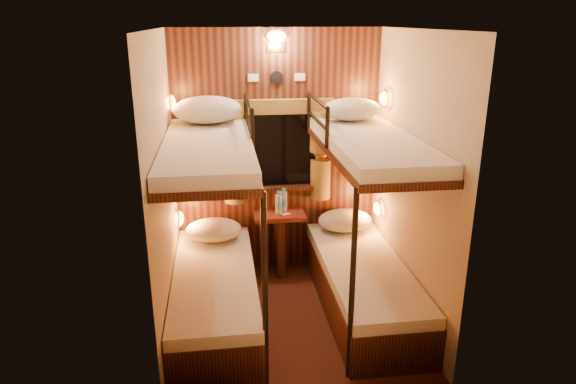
{
  "coord_description": "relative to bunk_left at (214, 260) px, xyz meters",
  "views": [
    {
      "loc": [
        -0.56,
        -3.85,
        2.47
      ],
      "look_at": [
        -0.01,
        0.15,
        1.1
      ],
      "focal_mm": 32.0,
      "sensor_mm": 36.0,
      "label": 1
    }
  ],
  "objects": [
    {
      "name": "bottle_right",
      "position": [
        0.64,
        0.76,
        0.19
      ],
      "size": [
        0.07,
        0.07,
        0.23
      ],
      "rotation": [
        0.0,
        0.0,
        -0.3
      ],
      "color": "#99BFE5",
      "rests_on": "table"
    },
    {
      "name": "back_fixtures",
      "position": [
        0.65,
        0.93,
        1.69
      ],
      "size": [
        0.54,
        0.09,
        0.48
      ],
      "color": "black",
      "rests_on": "back_panel"
    },
    {
      "name": "bottle_left",
      "position": [
        0.7,
        0.82,
        0.2
      ],
      "size": [
        0.07,
        0.07,
        0.24
      ],
      "rotation": [
        0.0,
        0.0,
        -0.13
      ],
      "color": "#99BFE5",
      "rests_on": "table"
    },
    {
      "name": "bunk_right",
      "position": [
        1.3,
        0.0,
        0.0
      ],
      "size": [
        0.72,
        1.9,
        1.82
      ],
      "color": "black",
      "rests_on": "floor"
    },
    {
      "name": "bunk_left",
      "position": [
        0.0,
        0.0,
        0.0
      ],
      "size": [
        0.72,
        1.9,
        1.82
      ],
      "color": "black",
      "rests_on": "floor"
    },
    {
      "name": "wall_left",
      "position": [
        -0.35,
        -0.07,
        0.64
      ],
      "size": [
        0.0,
        2.4,
        2.4
      ],
      "primitive_type": "plane",
      "rotation": [
        1.57,
        0.0,
        1.57
      ],
      "color": "#C6B293",
      "rests_on": "floor"
    },
    {
      "name": "pillow_upper_right",
      "position": [
        1.3,
        0.62,
        1.13
      ],
      "size": [
        0.53,
        0.38,
        0.21
      ],
      "primitive_type": "ellipsoid",
      "color": "silver",
      "rests_on": "bunk_right"
    },
    {
      "name": "ceiling",
      "position": [
        0.65,
        -0.07,
        1.84
      ],
      "size": [
        2.1,
        2.1,
        0.0
      ],
      "primitive_type": "plane",
      "rotation": [
        3.14,
        0.0,
        0.0
      ],
      "color": "silver",
      "rests_on": "wall_back"
    },
    {
      "name": "sachet_b",
      "position": [
        0.69,
        0.79,
        0.09
      ],
      "size": [
        0.08,
        0.06,
        0.0
      ],
      "primitive_type": "cube",
      "rotation": [
        0.0,
        0.0,
        0.22
      ],
      "color": "silver",
      "rests_on": "table"
    },
    {
      "name": "table",
      "position": [
        0.65,
        0.78,
        -0.14
      ],
      "size": [
        0.5,
        0.34,
        0.66
      ],
      "color": "#5A1914",
      "rests_on": "floor"
    },
    {
      "name": "wall_back",
      "position": [
        0.65,
        0.98,
        0.64
      ],
      "size": [
        2.4,
        0.0,
        2.4
      ],
      "primitive_type": "plane",
      "rotation": [
        1.57,
        0.0,
        0.0
      ],
      "color": "#C6B293",
      "rests_on": "floor"
    },
    {
      "name": "back_panel",
      "position": [
        0.65,
        0.97,
        0.64
      ],
      "size": [
        2.0,
        0.03,
        2.4
      ],
      "primitive_type": "cube",
      "color": "black",
      "rests_on": "floor"
    },
    {
      "name": "window",
      "position": [
        0.65,
        0.94,
        0.62
      ],
      "size": [
        1.0,
        0.12,
        0.79
      ],
      "color": "black",
      "rests_on": "back_panel"
    },
    {
      "name": "wall_right",
      "position": [
        1.65,
        -0.07,
        0.64
      ],
      "size": [
        0.0,
        2.4,
        2.4
      ],
      "primitive_type": "plane",
      "rotation": [
        1.57,
        0.0,
        -1.57
      ],
      "color": "#C6B293",
      "rests_on": "floor"
    },
    {
      "name": "wall_front",
      "position": [
        0.65,
        -1.12,
        0.64
      ],
      "size": [
        2.4,
        0.0,
        2.4
      ],
      "primitive_type": "plane",
      "rotation": [
        -1.57,
        0.0,
        0.0
      ],
      "color": "#C6B293",
      "rests_on": "floor"
    },
    {
      "name": "reading_lamps",
      "position": [
        0.65,
        0.63,
        0.68
      ],
      "size": [
        2.0,
        0.2,
        1.25
      ],
      "color": "orange",
      "rests_on": "wall_left"
    },
    {
      "name": "curtains",
      "position": [
        0.65,
        0.9,
        0.71
      ],
      "size": [
        1.1,
        0.22,
        1.0
      ],
      "color": "olive",
      "rests_on": "back_panel"
    },
    {
      "name": "sachet_a",
      "position": [
        0.7,
        0.73,
        0.09
      ],
      "size": [
        0.1,
        0.08,
        0.01
      ],
      "primitive_type": "cube",
      "rotation": [
        0.0,
        0.0,
        0.39
      ],
      "color": "silver",
      "rests_on": "table"
    },
    {
      "name": "pillow_upper_left",
      "position": [
        -0.0,
        0.66,
        1.15
      ],
      "size": [
        0.61,
        0.44,
        0.24
      ],
      "primitive_type": "ellipsoid",
      "color": "silver",
      "rests_on": "bunk_left"
    },
    {
      "name": "floor",
      "position": [
        0.65,
        -0.07,
        -0.56
      ],
      "size": [
        2.1,
        2.1,
        0.0
      ],
      "primitive_type": "plane",
      "color": "#34140E",
      "rests_on": "ground"
    },
    {
      "name": "pillow_lower_right",
      "position": [
        1.3,
        0.72,
        0.0
      ],
      "size": [
        0.54,
        0.38,
        0.21
      ],
      "primitive_type": "ellipsoid",
      "color": "silver",
      "rests_on": "bunk_right"
    },
    {
      "name": "pillow_lower_left",
      "position": [
        -0.0,
        0.65,
        0.0
      ],
      "size": [
        0.53,
        0.38,
        0.21
      ],
      "primitive_type": "ellipsoid",
      "color": "silver",
      "rests_on": "bunk_left"
    }
  ]
}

